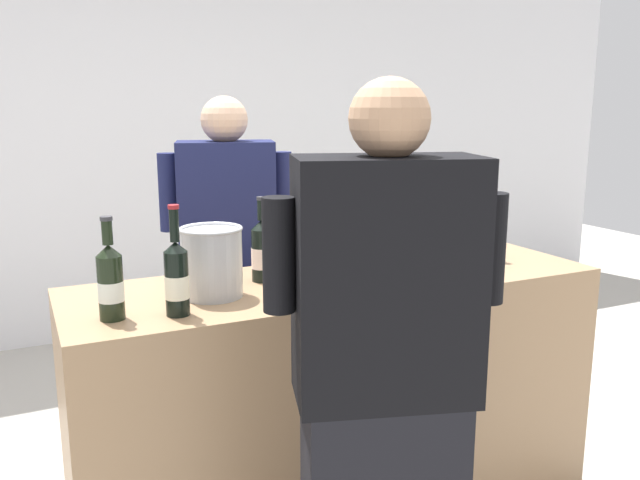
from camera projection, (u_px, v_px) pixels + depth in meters
name	position (u px, v px, depth m)	size (l,w,h in m)	color
wall_back	(173.00, 135.00, 4.61)	(8.00, 0.10, 2.80)	white
counter	(339.00, 402.00, 2.50)	(1.96, 0.62, 0.98)	#9E7A56
wine_bottle_0	(262.00, 251.00, 2.34)	(0.08, 0.08, 0.31)	black
wine_bottle_1	(363.00, 238.00, 2.51)	(0.07, 0.07, 0.33)	black
wine_bottle_2	(110.00, 282.00, 1.91)	(0.08, 0.08, 0.31)	black
wine_bottle_3	(482.00, 228.00, 2.68)	(0.08, 0.08, 0.33)	black
wine_bottle_4	(437.00, 251.00, 2.34)	(0.08, 0.08, 0.32)	black
wine_bottle_5	(460.00, 234.00, 2.54)	(0.08, 0.08, 0.34)	black
wine_bottle_6	(177.00, 277.00, 1.95)	(0.07, 0.07, 0.34)	black
wine_bottle_7	(341.00, 249.00, 2.31)	(0.08, 0.08, 0.35)	black
wine_bottle_8	(297.00, 267.00, 2.10)	(0.08, 0.08, 0.31)	black
wine_glass	(380.00, 245.00, 2.32)	(0.08, 0.08, 0.20)	silver
ice_bucket	(212.00, 261.00, 2.14)	(0.21, 0.21, 0.23)	silver
person_server	(229.00, 290.00, 2.88)	(0.55, 0.35, 1.65)	black
person_guest	(383.00, 415.00, 1.71)	(0.59, 0.36, 1.67)	black
potted_shrub	(421.00, 284.00, 3.75)	(0.48, 0.51, 0.88)	brown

